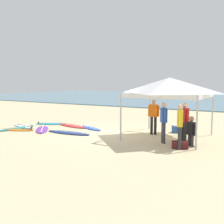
{
  "coord_description": "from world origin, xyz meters",
  "views": [
    {
      "loc": [
        6.9,
        -11.04,
        2.55
      ],
      "look_at": [
        -0.01,
        0.76,
        1.0
      ],
      "focal_mm": 42.57,
      "sensor_mm": 36.0,
      "label": 1
    }
  ],
  "objects_px": {
    "surfboard_white": "(24,126)",
    "person_yellow": "(180,123)",
    "canopy_tent": "(169,86)",
    "surfboard_purple": "(42,129)",
    "person_black": "(191,130)",
    "surfboard_red": "(72,126)",
    "gear_bag_near_tent": "(180,145)",
    "surfboard_orange": "(18,130)",
    "person_red": "(184,119)",
    "surfboard_cyan": "(51,124)",
    "person_blue": "(164,120)",
    "cooler_box": "(177,129)",
    "surfboard_blue": "(91,128)",
    "surfboard_teal": "(18,128)",
    "surfboard_navy": "(69,133)",
    "person_orange": "(154,114)"
  },
  "relations": [
    {
      "from": "surfboard_navy",
      "to": "person_black",
      "type": "xyz_separation_m",
      "value": [
        5.92,
        0.42,
        0.62
      ]
    },
    {
      "from": "surfboard_purple",
      "to": "surfboard_white",
      "type": "distance_m",
      "value": 1.64
    },
    {
      "from": "surfboard_orange",
      "to": "person_black",
      "type": "bearing_deg",
      "value": 7.57
    },
    {
      "from": "person_red",
      "to": "cooler_box",
      "type": "relative_size",
      "value": 3.42
    },
    {
      "from": "surfboard_cyan",
      "to": "person_blue",
      "type": "height_order",
      "value": "person_blue"
    },
    {
      "from": "canopy_tent",
      "to": "surfboard_purple",
      "type": "bearing_deg",
      "value": -166.84
    },
    {
      "from": "surfboard_orange",
      "to": "surfboard_cyan",
      "type": "xyz_separation_m",
      "value": [
        0.1,
        2.43,
        -0.0
      ]
    },
    {
      "from": "person_red",
      "to": "person_blue",
      "type": "xyz_separation_m",
      "value": [
        -0.72,
        -0.5,
        0.0
      ]
    },
    {
      "from": "surfboard_orange",
      "to": "surfboard_teal",
      "type": "relative_size",
      "value": 0.85
    },
    {
      "from": "canopy_tent",
      "to": "person_blue",
      "type": "distance_m",
      "value": 1.84
    },
    {
      "from": "person_black",
      "to": "surfboard_white",
      "type": "bearing_deg",
      "value": -178.91
    },
    {
      "from": "surfboard_teal",
      "to": "cooler_box",
      "type": "relative_size",
      "value": 4.42
    },
    {
      "from": "surfboard_cyan",
      "to": "surfboard_red",
      "type": "relative_size",
      "value": 0.81
    },
    {
      "from": "surfboard_cyan",
      "to": "gear_bag_near_tent",
      "type": "xyz_separation_m",
      "value": [
        8.39,
        -1.89,
        0.1
      ]
    },
    {
      "from": "canopy_tent",
      "to": "person_red",
      "type": "distance_m",
      "value": 1.79
    },
    {
      "from": "surfboard_orange",
      "to": "person_red",
      "type": "xyz_separation_m",
      "value": [
        8.35,
        1.6,
        0.95
      ]
    },
    {
      "from": "surfboard_blue",
      "to": "person_yellow",
      "type": "bearing_deg",
      "value": -19.62
    },
    {
      "from": "surfboard_teal",
      "to": "surfboard_red",
      "type": "bearing_deg",
      "value": 46.19
    },
    {
      "from": "surfboard_cyan",
      "to": "person_red",
      "type": "relative_size",
      "value": 1.17
    },
    {
      "from": "person_orange",
      "to": "gear_bag_near_tent",
      "type": "height_order",
      "value": "person_orange"
    },
    {
      "from": "surfboard_red",
      "to": "gear_bag_near_tent",
      "type": "xyz_separation_m",
      "value": [
        6.89,
        -1.96,
        0.1
      ]
    },
    {
      "from": "surfboard_navy",
      "to": "person_yellow",
      "type": "relative_size",
      "value": 1.47
    },
    {
      "from": "surfboard_orange",
      "to": "surfboard_cyan",
      "type": "height_order",
      "value": "same"
    },
    {
      "from": "person_orange",
      "to": "surfboard_blue",
      "type": "bearing_deg",
      "value": -176.6
    },
    {
      "from": "surfboard_red",
      "to": "person_yellow",
      "type": "bearing_deg",
      "value": -16.58
    },
    {
      "from": "surfboard_teal",
      "to": "cooler_box",
      "type": "distance_m",
      "value": 8.57
    },
    {
      "from": "surfboard_blue",
      "to": "surfboard_white",
      "type": "relative_size",
      "value": 0.87
    },
    {
      "from": "surfboard_orange",
      "to": "surfboard_navy",
      "type": "bearing_deg",
      "value": 14.63
    },
    {
      "from": "person_black",
      "to": "surfboard_purple",
      "type": "bearing_deg",
      "value": -177.05
    },
    {
      "from": "gear_bag_near_tent",
      "to": "canopy_tent",
      "type": "bearing_deg",
      "value": 121.08
    },
    {
      "from": "surfboard_orange",
      "to": "gear_bag_near_tent",
      "type": "bearing_deg",
      "value": 3.64
    },
    {
      "from": "person_black",
      "to": "person_blue",
      "type": "bearing_deg",
      "value": -176.51
    },
    {
      "from": "surfboard_cyan",
      "to": "surfboard_teal",
      "type": "height_order",
      "value": "same"
    },
    {
      "from": "surfboard_navy",
      "to": "person_orange",
      "type": "distance_m",
      "value": 4.3
    },
    {
      "from": "person_red",
      "to": "gear_bag_near_tent",
      "type": "distance_m",
      "value": 1.36
    },
    {
      "from": "canopy_tent",
      "to": "person_yellow",
      "type": "xyz_separation_m",
      "value": [
        1.04,
        -1.83,
        -1.4
      ]
    },
    {
      "from": "surfboard_navy",
      "to": "surfboard_purple",
      "type": "bearing_deg",
      "value": 179.26
    },
    {
      "from": "person_red",
      "to": "person_orange",
      "type": "xyz_separation_m",
      "value": [
        -1.76,
        1.01,
        0.0
      ]
    },
    {
      "from": "person_yellow",
      "to": "person_black",
      "type": "bearing_deg",
      "value": 70.49
    },
    {
      "from": "person_yellow",
      "to": "cooler_box",
      "type": "height_order",
      "value": "person_yellow"
    },
    {
      "from": "surfboard_navy",
      "to": "gear_bag_near_tent",
      "type": "xyz_separation_m",
      "value": [
        5.66,
        -0.2,
        0.1
      ]
    },
    {
      "from": "surfboard_blue",
      "to": "gear_bag_near_tent",
      "type": "height_order",
      "value": "gear_bag_near_tent"
    },
    {
      "from": "person_red",
      "to": "person_blue",
      "type": "distance_m",
      "value": 0.88
    },
    {
      "from": "surfboard_teal",
      "to": "person_blue",
      "type": "distance_m",
      "value": 8.16
    },
    {
      "from": "surfboard_purple",
      "to": "surfboard_red",
      "type": "xyz_separation_m",
      "value": [
        0.61,
        1.73,
        -0.0
      ]
    },
    {
      "from": "surfboard_red",
      "to": "surfboard_cyan",
      "type": "bearing_deg",
      "value": -177.43
    },
    {
      "from": "surfboard_cyan",
      "to": "surfboard_white",
      "type": "distance_m",
      "value": 1.62
    },
    {
      "from": "surfboard_white",
      "to": "person_yellow",
      "type": "relative_size",
      "value": 1.3
    },
    {
      "from": "canopy_tent",
      "to": "surfboard_white",
      "type": "xyz_separation_m",
      "value": [
        -8.08,
        -1.29,
        -2.35
      ]
    },
    {
      "from": "surfboard_navy",
      "to": "gear_bag_near_tent",
      "type": "distance_m",
      "value": 5.67
    }
  ]
}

